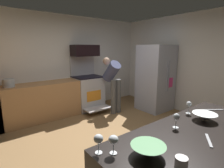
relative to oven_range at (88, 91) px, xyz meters
The scene contains 18 objects.
ground_plane 2.10m from the oven_range, 105.25° to the right, with size 5.20×4.80×0.02m, color olive.
wall_back 1.03m from the oven_range, 145.11° to the left, with size 5.20×0.12×2.60m, color silver.
wall_right 2.92m from the oven_range, 44.45° to the right, with size 0.12×4.80×2.60m, color silver.
lower_cabinet_run 1.44m from the oven_range, behind, with size 2.40×0.60×0.90m, color #B8814F.
oven_range is the anchor object (origin of this frame).
microwave 1.16m from the oven_range, 90.00° to the left, with size 0.74×0.38×0.31m, color black.
refrigerator 1.95m from the oven_range, 38.67° to the right, with size 0.83×0.80×1.81m.
person_cook 0.84m from the oven_range, 56.44° to the right, with size 0.31×0.63×1.48m.
mixing_bowl_large 3.44m from the oven_range, 96.67° to the right, with size 0.27×0.27×0.08m, color white.
mixing_bowl_prep 3.75m from the oven_range, 112.61° to the right, with size 0.28×0.28×0.09m, color #5B9960.
wine_glass_near 3.44m from the oven_range, 104.18° to the right, with size 0.06×0.06×0.16m.
wine_glass_mid 3.67m from the oven_range, 116.60° to the right, with size 0.08×0.08×0.16m.
wine_glass_far 3.65m from the oven_range, 118.41° to the right, with size 0.08×0.08×0.16m.
wine_glass_extra 3.23m from the oven_range, 96.19° to the right, with size 0.07×0.07×0.16m.
mug_tea 3.95m from the oven_range, 110.39° to the right, with size 0.09×0.09×0.09m, color silver.
knife_chef 3.75m from the oven_range, 102.87° to the right, with size 0.24×0.02×0.01m, color #B7BABF.
knife_paring 3.33m from the oven_range, 89.16° to the right, with size 0.28×0.02×0.01m, color #B7BABF.
stock_pot 1.99m from the oven_range, behind, with size 0.24×0.24×0.18m, color #AFB7BE.
Camera 1 is at (-1.85, -2.25, 1.72)m, focal length 27.60 mm.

